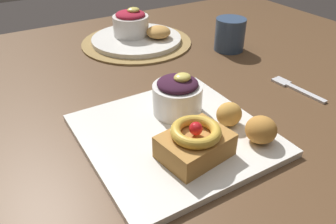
% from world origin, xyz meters
% --- Properties ---
extents(dining_table, '(1.40, 1.11, 0.73)m').
position_xyz_m(dining_table, '(0.00, 0.00, 0.65)').
color(dining_table, brown).
rests_on(dining_table, ground_plane).
extents(woven_placemat, '(0.30, 0.30, 0.00)m').
position_xyz_m(woven_placemat, '(0.06, 0.29, 0.73)').
color(woven_placemat, '#997A47').
rests_on(woven_placemat, dining_table).
extents(front_plate, '(0.29, 0.29, 0.01)m').
position_xyz_m(front_plate, '(-0.08, -0.13, 0.74)').
color(front_plate, white).
rests_on(front_plate, dining_table).
extents(cake_slice, '(0.11, 0.09, 0.06)m').
position_xyz_m(cake_slice, '(-0.08, -0.20, 0.77)').
color(cake_slice, '#B77F3D').
rests_on(cake_slice, front_plate).
extents(berry_ramekin, '(0.09, 0.09, 0.08)m').
position_xyz_m(berry_ramekin, '(-0.04, -0.08, 0.78)').
color(berry_ramekin, white).
rests_on(berry_ramekin, front_plate).
extents(fritter_front, '(0.04, 0.04, 0.04)m').
position_xyz_m(fritter_front, '(0.01, -0.16, 0.76)').
color(fritter_front, gold).
rests_on(fritter_front, front_plate).
extents(fritter_middle, '(0.05, 0.05, 0.04)m').
position_xyz_m(fritter_middle, '(0.03, -0.22, 0.76)').
color(fritter_middle, '#BC7F38').
rests_on(fritter_middle, front_plate).
extents(back_plate, '(0.24, 0.24, 0.01)m').
position_xyz_m(back_plate, '(0.06, 0.29, 0.74)').
color(back_plate, white).
rests_on(back_plate, woven_placemat).
extents(back_ramekin, '(0.10, 0.10, 0.08)m').
position_xyz_m(back_ramekin, '(0.06, 0.31, 0.78)').
color(back_ramekin, white).
rests_on(back_ramekin, back_plate).
extents(back_pastry, '(0.07, 0.07, 0.03)m').
position_xyz_m(back_pastry, '(0.11, 0.25, 0.76)').
color(back_pastry, '#C68E47').
rests_on(back_pastry, back_plate).
extents(fork, '(0.03, 0.13, 0.00)m').
position_xyz_m(fork, '(0.23, -0.12, 0.73)').
color(fork, silver).
rests_on(fork, dining_table).
extents(coffee_mug, '(0.08, 0.08, 0.08)m').
position_xyz_m(coffee_mug, '(0.25, 0.12, 0.77)').
color(coffee_mug, '#334766').
rests_on(coffee_mug, dining_table).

